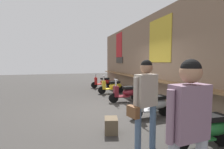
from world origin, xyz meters
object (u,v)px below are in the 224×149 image
at_px(scooter_silver, 153,105).
at_px(merchandise_crate, 111,125).
at_px(shopper_with_handbag, 145,95).
at_px(scooter_yellow, 112,86).
at_px(scooter_green, 206,129).
at_px(scooter_red, 103,82).
at_px(scooter_maroon, 127,93).
at_px(shopper_browsing, 189,119).

bearing_deg(scooter_silver, merchandise_crate, 20.33).
height_order(scooter_silver, shopper_with_handbag, shopper_with_handbag).
height_order(scooter_yellow, scooter_green, same).
relative_size(scooter_red, merchandise_crate, 3.71).
height_order(scooter_yellow, scooter_maroon, same).
height_order(scooter_silver, scooter_green, same).
xyz_separation_m(scooter_silver, shopper_with_handbag, (1.58, -1.15, 0.66)).
xyz_separation_m(scooter_green, shopper_with_handbag, (-0.31, -1.15, 0.66)).
height_order(scooter_green, shopper_with_handbag, shopper_with_handbag).
bearing_deg(scooter_yellow, shopper_browsing, 79.46).
bearing_deg(scooter_green, shopper_with_handbag, -11.11).
bearing_deg(scooter_green, shopper_browsing, 40.44).
distance_m(scooter_silver, scooter_green, 1.89).
relative_size(scooter_maroon, scooter_silver, 1.00).
bearing_deg(merchandise_crate, shopper_with_handbag, 23.12).
bearing_deg(scooter_maroon, scooter_red, -89.18).
distance_m(scooter_maroon, scooter_green, 3.93).
xyz_separation_m(scooter_red, shopper_browsing, (8.89, -1.36, 0.67)).
relative_size(scooter_silver, shopper_browsing, 0.82).
distance_m(scooter_silver, shopper_browsing, 3.27).
bearing_deg(scooter_silver, scooter_maroon, -93.23).
relative_size(scooter_red, scooter_yellow, 1.00).
bearing_deg(scooter_silver, scooter_red, -93.23).
height_order(scooter_green, shopper_browsing, shopper_browsing).
relative_size(shopper_with_handbag, shopper_browsing, 1.01).
height_order(scooter_maroon, shopper_with_handbag, shopper_with_handbag).
bearing_deg(shopper_with_handbag, scooter_green, 61.41).
distance_m(scooter_yellow, shopper_browsing, 7.07).
height_order(scooter_red, scooter_maroon, same).
bearing_deg(scooter_silver, scooter_yellow, -93.23).
bearing_deg(scooter_red, scooter_maroon, 92.29).
distance_m(scooter_silver, merchandise_crate, 1.69).
relative_size(scooter_green, shopper_with_handbag, 0.82).
bearing_deg(merchandise_crate, scooter_yellow, 161.82).
xyz_separation_m(scooter_green, shopper_browsing, (1.01, -1.36, 0.67)).
distance_m(scooter_red, scooter_yellow, 1.98).
bearing_deg(scooter_yellow, shopper_with_handbag, 78.97).
distance_m(scooter_silver, shopper_with_handbag, 2.06).
bearing_deg(scooter_maroon, merchandise_crate, 61.29).
relative_size(scooter_maroon, scooter_green, 1.00).
bearing_deg(merchandise_crate, scooter_silver, 113.56).
xyz_separation_m(scooter_red, scooter_green, (7.88, -0.00, 0.00)).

